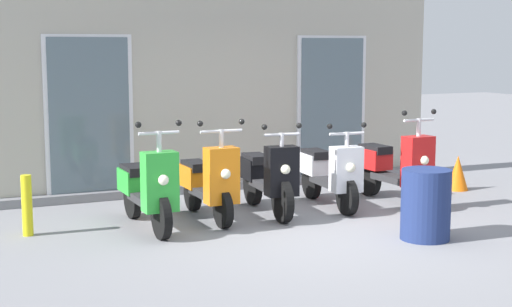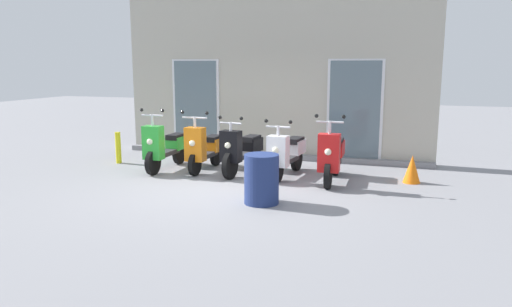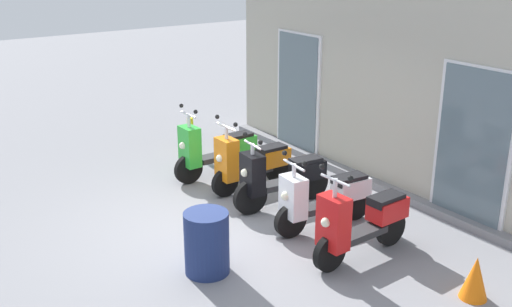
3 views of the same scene
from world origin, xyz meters
The scene contains 10 objects.
ground_plane centered at (0.00, 0.00, 0.00)m, with size 40.00×40.00×0.00m, color gray.
storefront_facade centered at (0.00, 3.17, 1.84)m, with size 7.37×0.50×3.80m.
scooter_green centered at (-1.71, 1.04, 0.49)m, with size 0.53×1.66×1.33m.
scooter_orange centered at (-0.88, 1.19, 0.48)m, with size 0.59×1.51×1.29m.
scooter_black centered at (-0.06, 1.20, 0.48)m, with size 0.52×1.66×1.21m.
scooter_white centered at (0.87, 1.24, 0.47)m, with size 0.55×1.61×1.18m.
scooter_red centered at (1.79, 1.04, 0.51)m, with size 0.55×1.61×1.32m.
traffic_cone centered at (3.22, 1.47, 0.26)m, with size 0.32×0.32×0.52m, color orange.
trash_bin centered at (0.97, -0.72, 0.40)m, with size 0.55×0.55×0.79m, color navy.
curb_bollard centered at (-3.04, 1.30, 0.35)m, with size 0.12×0.12×0.70m, color yellow.
Camera 1 is at (-4.19, -7.47, 2.15)m, focal length 53.43 mm.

